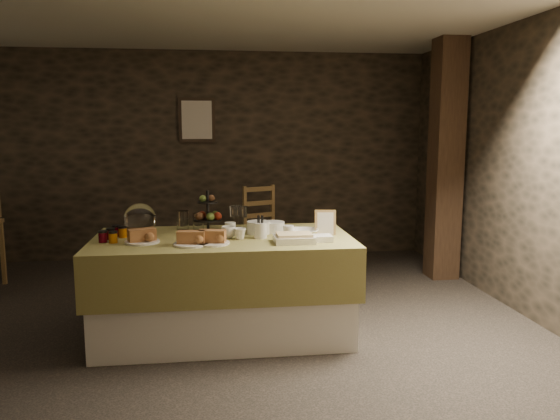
{
  "coord_description": "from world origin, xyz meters",
  "views": [
    {
      "loc": [
        0.0,
        -4.48,
        1.66
      ],
      "look_at": [
        0.6,
        0.2,
        0.94
      ],
      "focal_mm": 35.0,
      "sensor_mm": 36.0,
      "label": 1
    }
  ],
  "objects": [
    {
      "name": "plate_stack_b",
      "position": [
        0.51,
        -0.07,
        0.84
      ],
      "size": [
        0.2,
        0.2,
        0.08
      ],
      "primitive_type": "cylinder",
      "color": "white",
      "rests_on": "buffet_table"
    },
    {
      "name": "tart_dish",
      "position": [
        0.62,
        -0.5,
        0.83
      ],
      "size": [
        0.3,
        0.22,
        0.07
      ],
      "color": "white",
      "rests_on": "buffet_table"
    },
    {
      "name": "ground_plane",
      "position": [
        0.0,
        0.0,
        0.0
      ],
      "size": [
        5.5,
        5.0,
        0.01
      ],
      "primitive_type": "cube",
      "color": "black",
      "rests_on": "ground"
    },
    {
      "name": "menu_frame",
      "position": [
        0.92,
        -0.23,
        0.89
      ],
      "size": [
        0.18,
        0.1,
        0.22
      ],
      "primitive_type": "cube",
      "rotation": [
        -0.24,
        0.0,
        -0.17
      ],
      "color": "olive",
      "rests_on": "buffet_table"
    },
    {
      "name": "mug_c",
      "position": [
        0.15,
        -0.11,
        0.85
      ],
      "size": [
        0.09,
        0.09,
        0.09
      ],
      "primitive_type": "cylinder",
      "color": "white",
      "rests_on": "buffet_table"
    },
    {
      "name": "cake_dome",
      "position": [
        -0.57,
        0.01,
        0.91
      ],
      "size": [
        0.26,
        0.26,
        0.26
      ],
      "color": "olive",
      "rests_on": "buffet_table"
    },
    {
      "name": "room_shell",
      "position": [
        0.0,
        0.0,
        1.56
      ],
      "size": [
        5.52,
        5.02,
        2.6
      ],
      "color": "black",
      "rests_on": "ground"
    },
    {
      "name": "cup_a",
      "position": [
        0.14,
        -0.27,
        0.85
      ],
      "size": [
        0.14,
        0.14,
        0.09
      ],
      "primitive_type": "imported",
      "rotation": [
        0.0,
        0.0,
        0.23
      ],
      "color": "white",
      "rests_on": "buffet_table"
    },
    {
      "name": "framed_picture",
      "position": [
        -0.15,
        2.47,
        1.75
      ],
      "size": [
        0.45,
        0.04,
        0.55
      ],
      "color": "#2E2218",
      "rests_on": "room_shell"
    },
    {
      "name": "bread_platter_center",
      "position": [
        -0.15,
        -0.5,
        0.84
      ],
      "size": [
        0.26,
        0.26,
        0.11
      ],
      "color": "white",
      "rests_on": "buffet_table"
    },
    {
      "name": "plate_stack_a",
      "position": [
        0.39,
        -0.12,
        0.85
      ],
      "size": [
        0.19,
        0.19,
        0.1
      ],
      "primitive_type": "cylinder",
      "color": "white",
      "rests_on": "buffet_table"
    },
    {
      "name": "cutlery_holder",
      "position": [
        0.38,
        -0.31,
        0.86
      ],
      "size": [
        0.1,
        0.1,
        0.12
      ],
      "primitive_type": "cylinder",
      "color": "white",
      "rests_on": "buffet_table"
    },
    {
      "name": "buffet_table",
      "position": [
        0.09,
        -0.23,
        0.46
      ],
      "size": [
        2.03,
        1.08,
        0.8
      ],
      "color": "silver",
      "rests_on": "ground_plane"
    },
    {
      "name": "chair",
      "position": [
        0.65,
        1.96,
        0.43
      ],
      "size": [
        0.58,
        0.57,
        0.75
      ],
      "rotation": [
        0.0,
        0.0,
        0.4
      ],
      "color": "olive",
      "rests_on": "ground_plane"
    },
    {
      "name": "bread_platter_right",
      "position": [
        0.01,
        -0.48,
        0.84
      ],
      "size": [
        0.26,
        0.26,
        0.11
      ],
      "color": "white",
      "rests_on": "buffet_table"
    },
    {
      "name": "bowl",
      "position": [
        0.74,
        -0.26,
        0.83
      ],
      "size": [
        0.26,
        0.26,
        0.05
      ],
      "primitive_type": "imported",
      "rotation": [
        0.0,
        0.0,
        -0.17
      ],
      "color": "white",
      "rests_on": "buffet_table"
    },
    {
      "name": "bread_platter_left",
      "position": [
        -0.51,
        -0.37,
        0.84
      ],
      "size": [
        0.26,
        0.26,
        0.11
      ],
      "color": "white",
      "rests_on": "buffet_table"
    },
    {
      "name": "fruit_stand",
      "position": [
        -0.02,
        0.07,
        0.93
      ],
      "size": [
        0.24,
        0.24,
        0.34
      ],
      "rotation": [
        0.0,
        0.0,
        -0.1
      ],
      "color": "black",
      "rests_on": "buffet_table"
    },
    {
      "name": "mug_d",
      "position": [
        0.61,
        -0.29,
        0.85
      ],
      "size": [
        0.08,
        0.08,
        0.09
      ],
      "primitive_type": "cylinder",
      "color": "white",
      "rests_on": "buffet_table"
    },
    {
      "name": "cup_b",
      "position": [
        0.22,
        -0.33,
        0.85
      ],
      "size": [
        0.12,
        0.12,
        0.09
      ],
      "primitive_type": "imported",
      "rotation": [
        0.0,
        0.0,
        0.42
      ],
      "color": "white",
      "rests_on": "buffet_table"
    },
    {
      "name": "square_dish",
      "position": [
        0.84,
        -0.48,
        0.82
      ],
      "size": [
        0.14,
        0.14,
        0.04
      ],
      "primitive_type": "cube",
      "color": "white",
      "rests_on": "buffet_table"
    },
    {
      "name": "storage_jar_a",
      "position": [
        -0.24,
        0.13,
        0.88
      ],
      "size": [
        0.1,
        0.1,
        0.16
      ],
      "primitive_type": "cylinder",
      "color": "white",
      "rests_on": "buffet_table"
    },
    {
      "name": "timber_column",
      "position": [
        2.55,
        1.2,
        1.3
      ],
      "size": [
        0.3,
        0.3,
        2.6
      ],
      "primitive_type": "cube",
      "color": "black",
      "rests_on": "ground_plane"
    },
    {
      "name": "storage_jar_b",
      "position": [
        -0.11,
        0.12,
        0.87
      ],
      "size": [
        0.09,
        0.09,
        0.14
      ],
      "primitive_type": "cylinder",
      "color": "white",
      "rests_on": "buffet_table"
    },
    {
      "name": "jam_jars",
      "position": [
        -0.75,
        -0.22,
        0.84
      ],
      "size": [
        0.18,
        0.32,
        0.07
      ],
      "color": "#5E0616",
      "rests_on": "buffet_table"
    }
  ]
}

